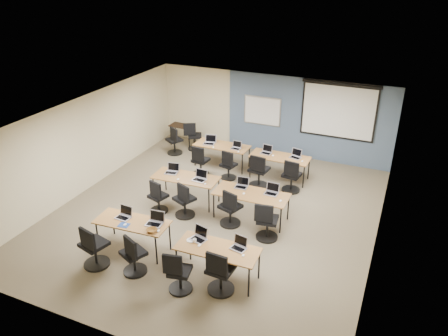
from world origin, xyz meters
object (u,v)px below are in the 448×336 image
at_px(laptop_6, 242,185).
at_px(utility_table, 182,128).
at_px(laptop_9, 236,147).
at_px(spare_chair_b, 174,143).
at_px(laptop_8, 210,142).
at_px(task_chair_1, 133,258).
at_px(training_table_back_right, 280,158).
at_px(laptop_7, 272,191).
at_px(training_table_mid_left, 186,178).
at_px(laptop_2, 199,236).
at_px(laptop_4, 172,170).
at_px(laptop_5, 200,177).
at_px(task_chair_2, 178,275).
at_px(laptop_11, 296,155).
at_px(training_table_back_left, 222,147).
at_px(task_chair_0, 94,250).
at_px(task_chair_10, 259,174).
at_px(training_table_front_right, 218,250).
at_px(task_chair_3, 220,275).
at_px(whiteboard, 262,111).
at_px(laptop_10, 267,151).
at_px(task_chair_4, 158,199).
at_px(projector_screen, 339,108).
at_px(task_chair_8, 200,163).
at_px(laptop_3, 239,245).
at_px(task_chair_5, 184,203).
at_px(task_chair_7, 266,224).
at_px(task_chair_11, 291,178).
at_px(laptop_1, 155,221).
at_px(training_table_front_left, 132,223).
at_px(training_table_mid_right, 251,195).
at_px(spare_chair_a, 194,138).

distance_m(laptop_6, utility_table, 4.97).
height_order(laptop_9, spare_chair_b, spare_chair_b).
bearing_deg(laptop_8, task_chair_1, -94.83).
relative_size(training_table_back_right, laptop_7, 5.26).
bearing_deg(laptop_9, training_table_mid_left, -99.14).
bearing_deg(utility_table, laptop_2, -56.08).
distance_m(task_chair_1, laptop_4, 3.45).
relative_size(laptop_5, laptop_7, 1.05).
distance_m(laptop_9, utility_table, 2.78).
relative_size(task_chair_2, laptop_11, 2.97).
height_order(training_table_back_left, laptop_5, laptop_5).
height_order(task_chair_0, task_chair_10, task_chair_10).
bearing_deg(laptop_11, training_table_back_right, -149.15).
xyz_separation_m(training_table_front_right, laptop_5, (-1.70, 2.61, 0.11)).
xyz_separation_m(laptop_2, task_chair_3, (0.72, -0.56, -0.37)).
height_order(whiteboard, laptop_10, whiteboard).
distance_m(task_chair_1, laptop_6, 3.50).
relative_size(training_table_mid_left, task_chair_4, 1.88).
xyz_separation_m(task_chair_0, laptop_8, (0.03, 5.75, 0.36)).
height_order(laptop_7, spare_chair_b, spare_chair_b).
distance_m(laptop_4, laptop_5, 0.90).
distance_m(task_chair_10, laptop_11, 1.29).
bearing_deg(projector_screen, utility_table, -173.21).
xyz_separation_m(training_table_back_left, laptop_5, (0.43, -2.42, 0.11)).
xyz_separation_m(laptop_9, utility_table, (-2.54, 1.12, -0.14)).
xyz_separation_m(laptop_4, laptop_9, (0.98, 2.28, -0.01)).
height_order(whiteboard, utility_table, whiteboard).
xyz_separation_m(task_chair_2, task_chair_8, (-1.95, 4.88, 0.01)).
relative_size(whiteboard, training_table_back_left, 0.73).
relative_size(laptop_3, task_chair_5, 0.31).
height_order(laptop_3, utility_table, laptop_3).
xyz_separation_m(laptop_8, laptop_10, (1.91, 0.01, -0.01)).
bearing_deg(utility_table, training_table_front_right, -53.45).
distance_m(task_chair_7, task_chair_11, 2.54).
distance_m(whiteboard, laptop_6, 4.20).
xyz_separation_m(task_chair_0, task_chair_4, (0.07, 2.50, -0.04)).
bearing_deg(training_table_back_right, laptop_3, -82.87).
xyz_separation_m(laptop_1, laptop_10, (1.02, 4.72, -0.01)).
bearing_deg(training_table_mid_left, task_chair_11, 30.73).
bearing_deg(training_table_front_right, training_table_front_left, 174.38).
height_order(training_table_back_left, laptop_6, laptop_6).
distance_m(utility_table, spare_chair_b, 0.86).
height_order(training_table_back_left, task_chair_4, task_chair_4).
bearing_deg(task_chair_3, laptop_4, 135.79).
distance_m(training_table_mid_left, laptop_4, 0.49).
bearing_deg(task_chair_4, task_chair_11, 57.48).
distance_m(task_chair_0, laptop_8, 5.76).
relative_size(training_table_mid_right, spare_chair_a, 1.89).
distance_m(training_table_front_left, task_chair_0, 1.01).
bearing_deg(laptop_2, laptop_3, 17.23).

